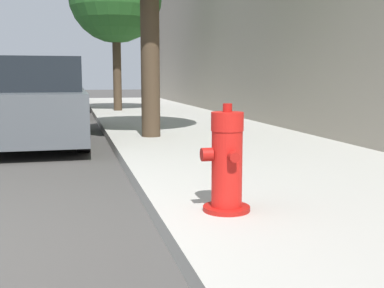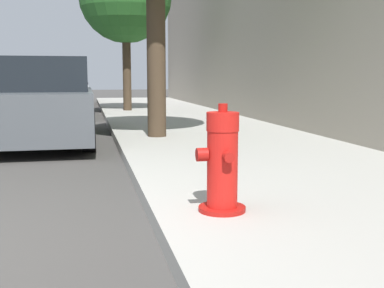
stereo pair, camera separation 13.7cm
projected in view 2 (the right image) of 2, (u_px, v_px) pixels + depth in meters
sidewalk_slab at (380, 218)px, 3.70m from camera, size 3.44×40.00×0.15m
fire_hydrant at (222, 164)px, 3.58m from camera, size 0.38×0.37×0.81m
parked_car_near at (41, 102)px, 8.46m from camera, size 1.79×4.51×1.46m
parked_car_mid at (58, 92)px, 14.06m from camera, size 1.82×4.20×1.44m
parked_car_far at (67, 88)px, 19.47m from camera, size 1.73×3.89×1.39m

